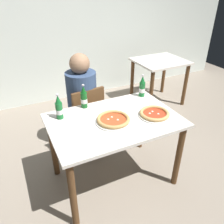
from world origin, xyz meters
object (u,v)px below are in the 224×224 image
at_px(dining_table_background, 159,70).
at_px(napkin_with_cutlery, 124,106).
at_px(dining_table_main, 114,129).
at_px(diner_seated, 83,106).
at_px(pizza_marinara_far, 154,114).
at_px(beer_bottle_right, 84,98).
at_px(beer_bottle_left, 142,87).
at_px(chair_behind_table, 85,115).
at_px(beer_bottle_center, 59,108).
at_px(pizza_margherita_near, 113,120).

bearing_deg(dining_table_background, napkin_with_cutlery, -138.95).
xyz_separation_m(dining_table_main, diner_seated, (-0.09, 0.66, -0.05)).
xyz_separation_m(pizza_marinara_far, beer_bottle_right, (-0.54, 0.45, 0.08)).
bearing_deg(beer_bottle_left, chair_behind_table, 151.84).
relative_size(beer_bottle_left, napkin_with_cutlery, 1.08).
distance_m(pizza_marinara_far, napkin_with_cutlery, 0.33).
distance_m(beer_bottle_left, beer_bottle_right, 0.66).
distance_m(dining_table_background, beer_bottle_right, 1.92).
bearing_deg(napkin_with_cutlery, beer_bottle_center, 174.52).
relative_size(beer_bottle_right, napkin_with_cutlery, 1.08).
relative_size(beer_bottle_left, beer_bottle_right, 1.00).
bearing_deg(chair_behind_table, dining_table_main, 91.04).
relative_size(pizza_marinara_far, beer_bottle_center, 1.23).
bearing_deg(pizza_marinara_far, napkin_with_cutlery, 120.94).
distance_m(pizza_margherita_near, pizza_marinara_far, 0.40).
bearing_deg(beer_bottle_right, beer_bottle_center, -159.55).
distance_m(beer_bottle_right, napkin_with_cutlery, 0.41).
bearing_deg(beer_bottle_right, diner_seated, 75.59).
height_order(beer_bottle_left, beer_bottle_right, same).
bearing_deg(beer_bottle_center, beer_bottle_right, 20.45).
relative_size(dining_table_background, beer_bottle_left, 3.24).
bearing_deg(napkin_with_cutlery, beer_bottle_left, 23.90).
bearing_deg(pizza_marinara_far, pizza_margherita_near, 169.32).
relative_size(pizza_margherita_near, napkin_with_cutlery, 1.44).
bearing_deg(napkin_with_cutlery, chair_behind_table, 122.43).
bearing_deg(dining_table_main, napkin_with_cutlery, 41.79).
height_order(dining_table_main, napkin_with_cutlery, napkin_with_cutlery).
height_order(beer_bottle_right, napkin_with_cutlery, beer_bottle_right).
distance_m(dining_table_main, dining_table_background, 1.96).
height_order(beer_bottle_center, beer_bottle_right, same).
distance_m(dining_table_background, beer_bottle_center, 2.21).
distance_m(pizza_marinara_far, beer_bottle_right, 0.71).
bearing_deg(dining_table_background, beer_bottle_right, -150.01).
relative_size(beer_bottle_center, napkin_with_cutlery, 1.08).
distance_m(diner_seated, beer_bottle_left, 0.73).
bearing_deg(beer_bottle_right, napkin_with_cutlery, -24.22).
relative_size(diner_seated, pizza_marinara_far, 3.98).
height_order(pizza_margherita_near, beer_bottle_center, beer_bottle_center).
bearing_deg(beer_bottle_right, chair_behind_table, 71.56).
xyz_separation_m(dining_table_background, beer_bottle_right, (-1.64, -0.95, 0.26)).
relative_size(dining_table_background, beer_bottle_center, 3.24).
height_order(pizza_marinara_far, beer_bottle_center, beer_bottle_center).
height_order(dining_table_main, beer_bottle_left, beer_bottle_left).
relative_size(dining_table_main, diner_seated, 0.99).
bearing_deg(dining_table_main, beer_bottle_left, 31.97).
distance_m(pizza_margherita_near, beer_bottle_left, 0.63).
bearing_deg(beer_bottle_left, pizza_marinara_far, -106.21).
height_order(pizza_marinara_far, beer_bottle_left, beer_bottle_left).
height_order(diner_seated, beer_bottle_center, diner_seated).
bearing_deg(dining_table_background, beer_bottle_center, -151.29).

